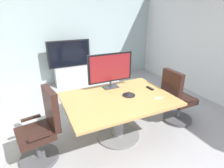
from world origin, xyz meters
TOP-DOWN VIEW (x-y plane):
  - ground_plane at (0.00, 0.00)m, footprint 7.38×7.38m
  - wall_back_glass_partition at (0.00, 3.19)m, footprint 5.69×0.10m
  - conference_table at (0.11, 0.07)m, footprint 1.75×1.25m
  - office_chair_left at (-1.12, 0.09)m, footprint 0.63×0.61m
  - office_chair_right at (1.33, -0.00)m, footprint 0.60×0.58m
  - tv_monitor at (0.17, 0.52)m, footprint 0.84×0.18m
  - wall_display_unit at (-0.05, 2.84)m, footprint 1.20×0.36m
  - conference_phone at (0.30, 0.08)m, footprint 0.22×0.22m
  - remote_control at (0.79, 0.15)m, footprint 0.06×0.17m
  - whiteboard_marker at (0.68, -0.23)m, footprint 0.13×0.06m

SIDE VIEW (x-z plane):
  - ground_plane at x=0.00m, z-range 0.00..0.00m
  - wall_display_unit at x=-0.05m, z-range -0.21..1.10m
  - office_chair_left at x=-1.12m, z-range -0.09..1.00m
  - office_chair_right at x=1.33m, z-range -0.09..1.00m
  - conference_table at x=0.11m, z-range 0.18..0.94m
  - remote_control at x=0.79m, z-range 0.76..0.77m
  - whiteboard_marker at x=0.68m, z-range 0.76..0.78m
  - conference_phone at x=0.30m, z-range 0.75..0.82m
  - tv_monitor at x=0.17m, z-range 0.80..1.43m
  - wall_back_glass_partition at x=0.00m, z-range 0.00..2.77m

